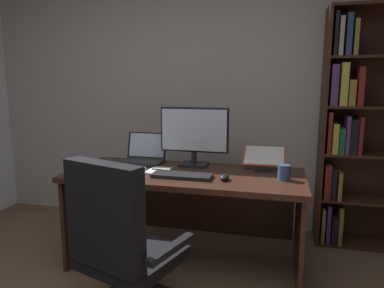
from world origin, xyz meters
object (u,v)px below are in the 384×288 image
object	(u,v)px
pen	(160,170)
office_chair	(122,258)
monitor	(194,136)
computer_mouse	(224,177)
keyboard	(182,176)
open_binder	(112,173)
laptop	(143,156)
reading_stand_with_book	(264,158)
notepad	(158,171)
bookshelf	(360,130)
coffee_mug	(284,172)
desk	(187,195)

from	to	relation	value
pen	office_chair	bearing A→B (deg)	-88.23
monitor	computer_mouse	world-z (taller)	monitor
keyboard	open_binder	xyz separation A→B (m)	(-0.51, -0.05, -0.00)
keyboard	laptop	bearing A→B (deg)	140.06
computer_mouse	pen	bearing A→B (deg)	166.64
keyboard	reading_stand_with_book	distance (m)	0.69
reading_stand_with_book	notepad	world-z (taller)	reading_stand_with_book
office_chair	notepad	distance (m)	0.81
keyboard	bookshelf	bearing A→B (deg)	32.73
bookshelf	coffee_mug	world-z (taller)	bookshelf
coffee_mug	keyboard	bearing A→B (deg)	-171.30
laptop	office_chair	bearing A→B (deg)	-75.18
coffee_mug	office_chair	bearing A→B (deg)	-140.03
bookshelf	open_binder	bearing A→B (deg)	-153.92
desk	coffee_mug	bearing A→B (deg)	-8.10
laptop	computer_mouse	bearing A→B (deg)	-26.44
laptop	open_binder	size ratio (longest dim) A/B	0.67
laptop	open_binder	world-z (taller)	laptop
bookshelf	reading_stand_with_book	xyz separation A→B (m)	(-0.76, -0.42, -0.19)
reading_stand_with_book	coffee_mug	bearing A→B (deg)	-64.93
reading_stand_with_book	open_binder	distance (m)	1.16
office_chair	monitor	size ratio (longest dim) A/B	1.80
office_chair	desk	bearing A→B (deg)	97.27
desk	coffee_mug	distance (m)	0.76
office_chair	reading_stand_with_book	xyz separation A→B (m)	(0.72, 1.04, 0.39)
computer_mouse	open_binder	distance (m)	0.81
desk	bookshelf	size ratio (longest dim) A/B	0.87
bookshelf	keyboard	xyz separation A→B (m)	(-1.30, -0.84, -0.25)
desk	pen	distance (m)	0.29
reading_stand_with_book	desk	bearing A→B (deg)	-159.06
notepad	monitor	bearing A→B (deg)	48.05
computer_mouse	office_chair	bearing A→B (deg)	-127.43
laptop	pen	xyz separation A→B (m)	(0.24, -0.25, -0.04)
office_chair	monitor	bearing A→B (deg)	98.13
computer_mouse	pen	world-z (taller)	computer_mouse
keyboard	coffee_mug	bearing A→B (deg)	8.70
bookshelf	desk	bearing A→B (deg)	-154.43
monitor	computer_mouse	bearing A→B (deg)	-50.44
open_binder	pen	xyz separation A→B (m)	(0.31, 0.17, 0.00)
monitor	coffee_mug	bearing A→B (deg)	-20.37
coffee_mug	monitor	bearing A→B (deg)	159.63
desk	computer_mouse	size ratio (longest dim) A/B	16.61
bookshelf	notepad	distance (m)	1.70
reading_stand_with_book	coffee_mug	world-z (taller)	reading_stand_with_book
office_chair	pen	bearing A→B (deg)	110.06
desk	bookshelf	xyz separation A→B (m)	(1.32, 0.63, 0.46)
computer_mouse	pen	xyz separation A→B (m)	(-0.50, 0.12, -0.01)
pen	open_binder	bearing A→B (deg)	-151.48
keyboard	computer_mouse	world-z (taller)	computer_mouse
pen	coffee_mug	size ratio (longest dim) A/B	1.35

